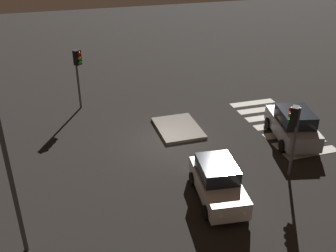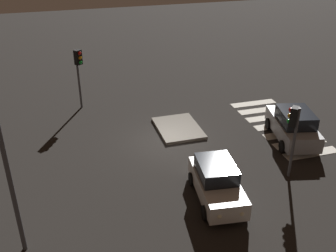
{
  "view_description": "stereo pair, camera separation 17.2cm",
  "coord_description": "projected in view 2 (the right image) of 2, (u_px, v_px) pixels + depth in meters",
  "views": [
    {
      "loc": [
        -18.98,
        5.65,
        11.34
      ],
      "look_at": [
        0.0,
        0.0,
        1.0
      ],
      "focal_mm": 42.24,
      "sensor_mm": 36.0,
      "label": 1
    },
    {
      "loc": [
        -19.03,
        5.49,
        11.34
      ],
      "look_at": [
        0.0,
        0.0,
        1.0
      ],
      "focal_mm": 42.24,
      "sensor_mm": 36.0,
      "label": 2
    }
  ],
  "objects": [
    {
      "name": "traffic_island",
      "position": [
        178.0,
        128.0,
        24.07
      ],
      "size": [
        3.37,
        2.54,
        0.18
      ],
      "color": "gray",
      "rests_on": "ground"
    },
    {
      "name": "crosswalk_near",
      "position": [
        279.0,
        125.0,
        24.57
      ],
      "size": [
        7.6,
        3.2,
        0.02
      ],
      "color": "silver",
      "rests_on": "ground"
    },
    {
      "name": "car_white",
      "position": [
        217.0,
        182.0,
        17.76
      ],
      "size": [
        4.23,
        2.27,
        1.78
      ],
      "rotation": [
        0.0,
        0.0,
        3.03
      ],
      "color": "silver",
      "rests_on": "ground"
    },
    {
      "name": "car_silver",
      "position": [
        293.0,
        125.0,
        22.51
      ],
      "size": [
        4.7,
        2.8,
        1.94
      ],
      "rotation": [
        0.0,
        0.0,
        -0.22
      ],
      "color": "#9EA0A5",
      "rests_on": "ground"
    },
    {
      "name": "traffic_light_south",
      "position": [
        293.0,
        125.0,
        18.51
      ],
      "size": [
        0.54,
        0.54,
        3.72
      ],
      "rotation": [
        0.0,
        0.0,
        0.77
      ],
      "color": "#47474C",
      "rests_on": "ground"
    },
    {
      "name": "ground_plane",
      "position": [
        168.0,
        141.0,
        22.81
      ],
      "size": [
        80.0,
        80.0,
        0.0
      ],
      "primitive_type": "plane",
      "color": "black"
    },
    {
      "name": "traffic_light_north",
      "position": [
        79.0,
        65.0,
        25.46
      ],
      "size": [
        0.53,
        0.54,
        4.05
      ],
      "rotation": [
        0.0,
        0.0,
        -2.52
      ],
      "color": "#47474C",
      "rests_on": "ground"
    }
  ]
}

